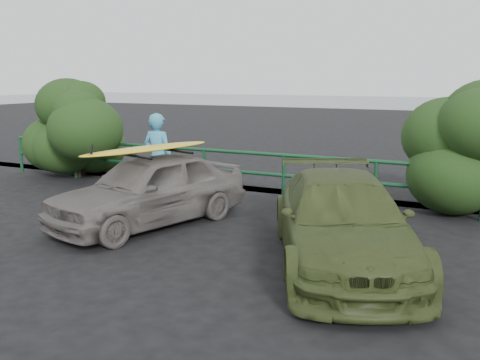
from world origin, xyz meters
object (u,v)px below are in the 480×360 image
object	(u,v)px
sedan	(149,189)
olive_vehicle	(342,221)
man	(158,158)
surfboard	(148,149)
guardrail	(243,173)

from	to	relation	value
sedan	olive_vehicle	distance (m)	3.77
man	surfboard	bearing A→B (deg)	119.34
olive_vehicle	man	distance (m)	5.16
olive_vehicle	man	world-z (taller)	man
surfboard	man	bearing A→B (deg)	135.96
sedan	man	size ratio (longest dim) A/B	2.02
sedan	man	bearing A→B (deg)	135.96
olive_vehicle	surfboard	bearing A→B (deg)	147.60
man	olive_vehicle	bearing A→B (deg)	154.71
man	surfboard	xyz separation A→B (m)	(0.93, -1.65, 0.45)
guardrail	man	size ratio (longest dim) A/B	7.28
guardrail	olive_vehicle	xyz separation A→B (m)	(3.26, -3.47, 0.12)
man	sedan	bearing A→B (deg)	119.34
surfboard	olive_vehicle	bearing A→B (deg)	8.22
surfboard	sedan	bearing A→B (deg)	0.00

